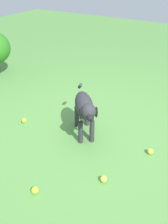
% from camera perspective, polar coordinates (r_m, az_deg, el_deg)
% --- Properties ---
extents(ground, '(14.00, 14.00, 0.00)m').
position_cam_1_polar(ground, '(2.87, 3.05, -6.61)').
color(ground, '#548C42').
extents(dog, '(0.69, 0.60, 0.59)m').
position_cam_1_polar(dog, '(2.71, 0.16, 0.98)').
color(dog, '#2D2D33').
rests_on(dog, ground).
extents(tennis_ball_0, '(0.07, 0.07, 0.07)m').
position_cam_1_polar(tennis_ball_0, '(3.23, -14.07, -2.00)').
color(tennis_ball_0, '#C0DF2C').
rests_on(tennis_ball_0, ground).
extents(tennis_ball_1, '(0.07, 0.07, 0.07)m').
position_cam_1_polar(tennis_ball_1, '(2.75, 15.52, -9.04)').
color(tennis_ball_1, '#D1D237').
rests_on(tennis_ball_1, ground).
extents(tennis_ball_2, '(0.07, 0.07, 0.07)m').
position_cam_1_polar(tennis_ball_2, '(2.33, -11.60, -17.75)').
color(tennis_ball_2, '#C1D82E').
rests_on(tennis_ball_2, ground).
extents(tennis_ball_3, '(0.07, 0.07, 0.07)m').
position_cam_1_polar(tennis_ball_3, '(2.38, 4.69, -15.62)').
color(tennis_ball_3, '#BFE241').
rests_on(tennis_ball_3, ground).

